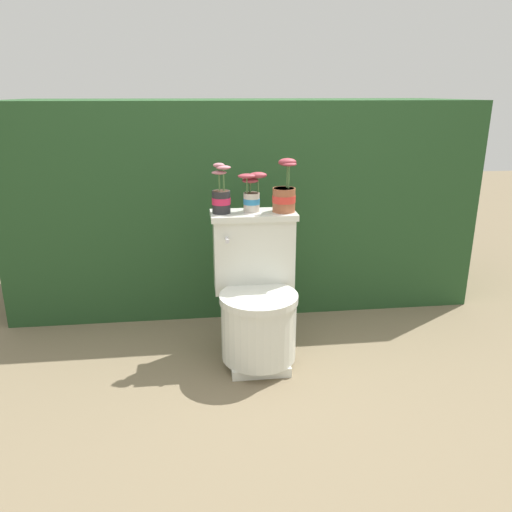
{
  "coord_description": "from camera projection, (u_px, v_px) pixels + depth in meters",
  "views": [
    {
      "loc": [
        -0.3,
        -2.24,
        1.33
      ],
      "look_at": [
        -0.01,
        0.1,
        0.55
      ],
      "focal_mm": 35.0,
      "sensor_mm": 36.0,
      "label": 1
    }
  ],
  "objects": [
    {
      "name": "potted_plant_middle",
      "position": [
        284.0,
        195.0,
        2.51
      ],
      "size": [
        0.12,
        0.12,
        0.27
      ],
      "color": "#9E5638",
      "rests_on": "toilet"
    },
    {
      "name": "potted_plant_midleft",
      "position": [
        252.0,
        192.0,
        2.52
      ],
      "size": [
        0.15,
        0.09,
        0.2
      ],
      "color": "beige",
      "rests_on": "toilet"
    },
    {
      "name": "potted_plant_left",
      "position": [
        221.0,
        197.0,
        2.49
      ],
      "size": [
        0.1,
        0.09,
        0.25
      ],
      "color": "#262628",
      "rests_on": "toilet"
    },
    {
      "name": "hedge_backdrop",
      "position": [
        240.0,
        199.0,
        3.36
      ],
      "size": [
        2.86,
        0.95,
        1.28
      ],
      "color": "#234723",
      "rests_on": "ground"
    },
    {
      "name": "toilet",
      "position": [
        257.0,
        298.0,
        2.53
      ],
      "size": [
        0.44,
        0.52,
        0.75
      ],
      "color": "silver",
      "rests_on": "ground"
    },
    {
      "name": "ground_plane",
      "position": [
        261.0,
        364.0,
        2.56
      ],
      "size": [
        12.0,
        12.0,
        0.0
      ],
      "primitive_type": "plane",
      "color": "#75664C"
    }
  ]
}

